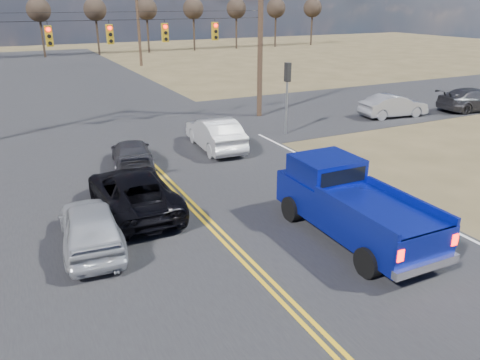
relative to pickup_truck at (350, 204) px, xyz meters
name	(u,v)px	position (x,y,z in m)	size (l,w,h in m)	color
ground	(291,307)	(-3.59, -2.34, -1.07)	(160.00, 160.00, 0.00)	brown
road_main	(163,177)	(-3.59, 7.66, -1.07)	(14.00, 120.00, 0.02)	#28282B
road_cross	(119,132)	(-3.59, 15.66, -1.07)	(120.00, 12.00, 0.02)	#28282B
signal_gantry	(121,39)	(-3.09, 15.44, 3.99)	(19.60, 4.83, 10.00)	#473323
utility_poles	(114,37)	(-3.59, 14.66, 4.16)	(19.60, 58.32, 10.00)	#473323
treeline	(81,20)	(-3.59, 24.62, 4.63)	(87.00, 117.80, 7.40)	#33261C
pickup_truck	(350,204)	(0.00, 0.00, 0.00)	(2.40, 5.90, 2.21)	black
silver_suv	(91,225)	(-7.33, 2.83, -0.34)	(1.72, 4.27, 1.45)	#B3B6BB
black_suv	(133,192)	(-5.55, 4.80, -0.33)	(2.46, 5.33, 1.48)	black
white_car_queue	(215,133)	(0.02, 10.41, -0.29)	(1.66, 4.77, 1.57)	silver
dgrey_car_queue	(132,154)	(-4.39, 9.57, -0.47)	(1.69, 4.15, 1.20)	#39393E
cross_car_east_near	(393,106)	(12.92, 11.66, -0.35)	(4.36, 1.52, 1.44)	#929399
cross_car_east_far	(474,100)	(19.09, 10.66, -0.32)	(5.16, 2.10, 1.50)	#2E2D32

